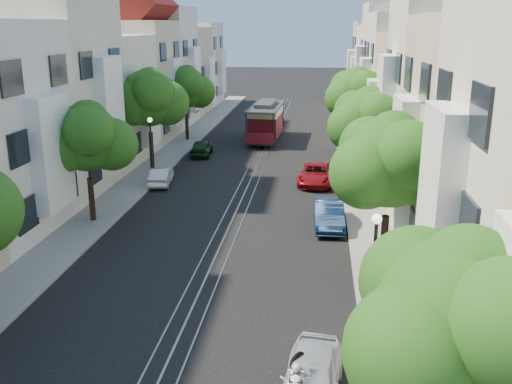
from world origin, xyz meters
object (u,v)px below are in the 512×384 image
(sportbike_rider, at_px, (296,384))
(parked_car_e_far, at_px, (317,174))
(cable_car, at_px, (266,120))
(parked_car_e_mid, at_px, (329,214))
(lamp_west, at_px, (151,140))
(parked_car_e_near, at_px, (311,377))
(tree_e_d, at_px, (357,94))
(tree_e_a, at_px, (463,326))
(tree_w_b, at_px, (88,140))
(tree_e_c, at_px, (369,121))
(lamp_east, at_px, (374,257))
(tree_w_d, at_px, (186,89))
(parked_car_w_far, at_px, (202,148))
(tree_e_b, at_px, (391,164))
(parked_car_w_mid, at_px, (161,176))
(tree_w_c, at_px, (150,99))

(sportbike_rider, bearing_deg, parked_car_e_far, 91.12)
(cable_car, height_order, parked_car_e_mid, cable_car)
(lamp_west, xyz_separation_m, parked_car_e_mid, (11.36, -7.42, -2.16))
(parked_car_e_near, bearing_deg, tree_e_d, 91.12)
(tree_e_a, relative_size, tree_e_d, 0.92)
(tree_w_b, bearing_deg, cable_car, 73.30)
(parked_car_e_far, bearing_deg, tree_e_c, -38.62)
(parked_car_e_mid, bearing_deg, lamp_east, -85.59)
(parked_car_e_far, bearing_deg, tree_w_d, 137.37)
(parked_car_w_far, bearing_deg, tree_e_d, 179.94)
(tree_e_b, distance_m, parked_car_e_far, 14.71)
(tree_e_a, height_order, sportbike_rider, tree_e_a)
(parked_car_e_mid, bearing_deg, cable_car, 101.08)
(parked_car_e_near, bearing_deg, tree_e_c, 88.13)
(tree_e_a, distance_m, tree_e_d, 34.00)
(tree_e_a, height_order, tree_e_c, tree_e_c)
(tree_e_d, relative_size, parked_car_w_far, 1.85)
(tree_e_d, distance_m, tree_w_d, 15.25)
(parked_car_w_mid, bearing_deg, lamp_west, -43.68)
(tree_w_c, bearing_deg, tree_w_d, 90.00)
(tree_w_b, relative_size, tree_w_c, 0.88)
(cable_car, bearing_deg, parked_car_e_far, -69.05)
(tree_e_d, distance_m, cable_car, 10.04)
(tree_w_b, relative_size, parked_car_e_near, 1.61)
(cable_car, xyz_separation_m, parked_car_w_mid, (-5.34, -15.43, -1.30))
(tree_e_c, xyz_separation_m, tree_w_b, (-14.40, -6.00, -0.20))
(lamp_west, height_order, parked_car_e_near, lamp_west)
(tree_e_c, distance_m, parked_car_e_mid, 7.02)
(parked_car_w_mid, bearing_deg, parked_car_e_near, 108.26)
(tree_w_b, xyz_separation_m, tree_w_d, (0.00, 22.00, 0.20))
(tree_w_d, distance_m, parked_car_e_far, 17.95)
(tree_e_c, xyz_separation_m, tree_w_d, (-14.40, 16.00, 0.00))
(lamp_east, relative_size, parked_car_e_near, 1.07)
(sportbike_rider, bearing_deg, tree_w_d, 109.32)
(parked_car_w_far, bearing_deg, parked_car_e_mid, 118.23)
(parked_car_e_near, distance_m, parked_car_w_far, 31.09)
(lamp_west, xyz_separation_m, parked_car_w_mid, (0.70, -0.52, -2.28))
(lamp_east, height_order, sportbike_rider, lamp_east)
(lamp_east, xyz_separation_m, cable_car, (-6.56, 32.92, -0.98))
(tree_w_c, bearing_deg, lamp_west, -74.25)
(tree_w_b, height_order, parked_car_e_far, tree_w_b)
(sportbike_rider, bearing_deg, parked_car_e_mid, 87.99)
(lamp_east, distance_m, parked_car_w_far, 28.50)
(tree_e_d, distance_m, parked_car_w_far, 12.72)
(parked_car_e_mid, xyz_separation_m, parked_car_w_mid, (-10.66, 6.90, -0.12))
(tree_w_c, bearing_deg, tree_e_c, -19.15)
(tree_w_c, bearing_deg, parked_car_e_mid, -40.44)
(tree_e_c, bearing_deg, parked_car_w_far, 139.49)
(tree_w_b, distance_m, tree_w_d, 22.00)
(parked_car_e_far, relative_size, parked_car_w_mid, 1.35)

